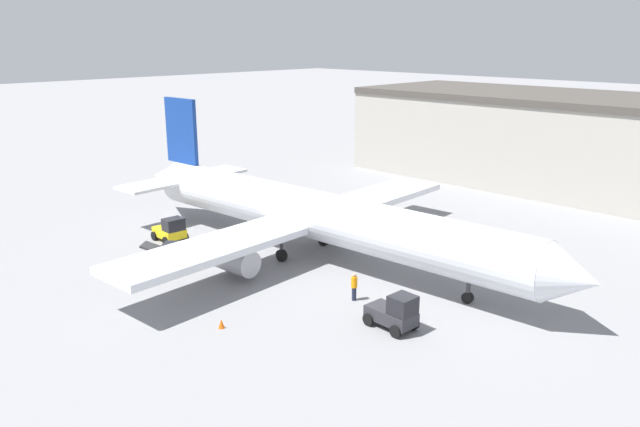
{
  "coord_description": "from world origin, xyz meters",
  "views": [
    {
      "loc": [
        30.76,
        -31.05,
        15.95
      ],
      "look_at": [
        0.0,
        0.0,
        3.46
      ],
      "focal_mm": 35.0,
      "sensor_mm": 36.0,
      "label": 1
    }
  ],
  "objects_px": {
    "baggage_tug": "(395,313)",
    "pushback_tug": "(171,230)",
    "airplane": "(310,214)",
    "ground_crew_worker": "(354,286)",
    "belt_loader_truck": "(164,257)",
    "safety_cone_near": "(221,324)"
  },
  "relations": [
    {
      "from": "ground_crew_worker",
      "to": "baggage_tug",
      "type": "xyz_separation_m",
      "value": [
        4.26,
        -1.37,
        0.03
      ]
    },
    {
      "from": "airplane",
      "to": "baggage_tug",
      "type": "xyz_separation_m",
      "value": [
        12.13,
        -5.26,
        -2.22
      ]
    },
    {
      "from": "airplane",
      "to": "pushback_tug",
      "type": "relative_size",
      "value": 15.04
    },
    {
      "from": "ground_crew_worker",
      "to": "safety_cone_near",
      "type": "xyz_separation_m",
      "value": [
        -2.75,
        -8.19,
        -0.69
      ]
    },
    {
      "from": "airplane",
      "to": "safety_cone_near",
      "type": "distance_m",
      "value": 13.44
    },
    {
      "from": "pushback_tug",
      "to": "safety_cone_near",
      "type": "xyz_separation_m",
      "value": [
        15.49,
        -6.53,
        -0.65
      ]
    },
    {
      "from": "ground_crew_worker",
      "to": "baggage_tug",
      "type": "bearing_deg",
      "value": 94.01
    },
    {
      "from": "pushback_tug",
      "to": "airplane",
      "type": "bearing_deg",
      "value": 30.52
    },
    {
      "from": "pushback_tug",
      "to": "safety_cone_near",
      "type": "distance_m",
      "value": 16.83
    },
    {
      "from": "safety_cone_near",
      "to": "ground_crew_worker",
      "type": "bearing_deg",
      "value": 71.43
    },
    {
      "from": "belt_loader_truck",
      "to": "safety_cone_near",
      "type": "distance_m",
      "value": 10.74
    },
    {
      "from": "airplane",
      "to": "baggage_tug",
      "type": "height_order",
      "value": "airplane"
    },
    {
      "from": "airplane",
      "to": "pushback_tug",
      "type": "bearing_deg",
      "value": -155.2
    },
    {
      "from": "baggage_tug",
      "to": "safety_cone_near",
      "type": "height_order",
      "value": "baggage_tug"
    },
    {
      "from": "pushback_tug",
      "to": "baggage_tug",
      "type": "bearing_deg",
      "value": 3.15
    },
    {
      "from": "baggage_tug",
      "to": "ground_crew_worker",
      "type": "bearing_deg",
      "value": 165.03
    },
    {
      "from": "ground_crew_worker",
      "to": "safety_cone_near",
      "type": "relative_size",
      "value": 3.29
    },
    {
      "from": "ground_crew_worker",
      "to": "baggage_tug",
      "type": "relative_size",
      "value": 0.61
    },
    {
      "from": "belt_loader_truck",
      "to": "safety_cone_near",
      "type": "xyz_separation_m",
      "value": [
        10.36,
        -2.76,
        -0.64
      ]
    },
    {
      "from": "airplane",
      "to": "ground_crew_worker",
      "type": "xyz_separation_m",
      "value": [
        7.86,
        -3.89,
        -2.25
      ]
    },
    {
      "from": "baggage_tug",
      "to": "pushback_tug",
      "type": "relative_size",
      "value": 1.1
    },
    {
      "from": "safety_cone_near",
      "to": "pushback_tug",
      "type": "bearing_deg",
      "value": 157.14
    }
  ]
}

